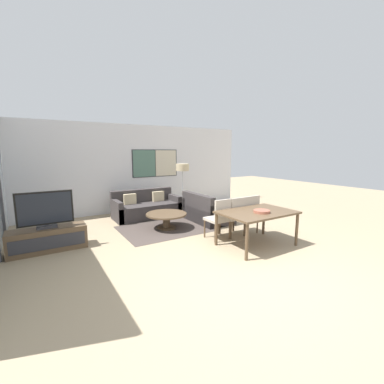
{
  "coord_description": "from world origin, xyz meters",
  "views": [
    {
      "loc": [
        -2.86,
        -2.85,
        1.95
      ],
      "look_at": [
        0.46,
        2.51,
        0.95
      ],
      "focal_mm": 24.0,
      "sensor_mm": 36.0,
      "label": 1
    }
  ],
  "objects_px": {
    "sofa_side": "(206,212)",
    "dining_table": "(257,215)",
    "dining_chair_right": "(248,212)",
    "fruit_bowl": "(262,211)",
    "tv_console": "(48,239)",
    "floor_lamp": "(183,170)",
    "dining_chair_centre": "(235,214)",
    "dining_chair_left": "(219,217)",
    "sofa_main": "(146,208)",
    "television": "(45,210)",
    "coffee_table": "(166,217)"
  },
  "relations": [
    {
      "from": "sofa_side",
      "to": "dining_table",
      "type": "relative_size",
      "value": 0.93
    },
    {
      "from": "dining_chair_right",
      "to": "fruit_bowl",
      "type": "relative_size",
      "value": 2.8
    },
    {
      "from": "tv_console",
      "to": "floor_lamp",
      "type": "height_order",
      "value": "floor_lamp"
    },
    {
      "from": "fruit_bowl",
      "to": "dining_chair_centre",
      "type": "bearing_deg",
      "value": 90.17
    },
    {
      "from": "tv_console",
      "to": "dining_chair_left",
      "type": "bearing_deg",
      "value": -21.0
    },
    {
      "from": "fruit_bowl",
      "to": "dining_table",
      "type": "bearing_deg",
      "value": 91.17
    },
    {
      "from": "dining_chair_centre",
      "to": "fruit_bowl",
      "type": "relative_size",
      "value": 2.8
    },
    {
      "from": "dining_chair_right",
      "to": "floor_lamp",
      "type": "relative_size",
      "value": 0.59
    },
    {
      "from": "floor_lamp",
      "to": "fruit_bowl",
      "type": "bearing_deg",
      "value": -92.56
    },
    {
      "from": "sofa_side",
      "to": "dining_table",
      "type": "bearing_deg",
      "value": 175.33
    },
    {
      "from": "sofa_side",
      "to": "floor_lamp",
      "type": "bearing_deg",
      "value": 0.48
    },
    {
      "from": "sofa_main",
      "to": "dining_chair_centre",
      "type": "relative_size",
      "value": 2.08
    },
    {
      "from": "television",
      "to": "dining_chair_centre",
      "type": "xyz_separation_m",
      "value": [
        3.71,
        -1.28,
        -0.3
      ]
    },
    {
      "from": "coffee_table",
      "to": "dining_chair_centre",
      "type": "xyz_separation_m",
      "value": [
        1.07,
        -1.38,
        0.23
      ]
    },
    {
      "from": "dining_table",
      "to": "television",
      "type": "bearing_deg",
      "value": 152.14
    },
    {
      "from": "dining_chair_left",
      "to": "coffee_table",
      "type": "bearing_deg",
      "value": 114.94
    },
    {
      "from": "dining_chair_left",
      "to": "fruit_bowl",
      "type": "height_order",
      "value": "dining_chair_left"
    },
    {
      "from": "dining_table",
      "to": "fruit_bowl",
      "type": "distance_m",
      "value": 0.16
    },
    {
      "from": "floor_lamp",
      "to": "sofa_side",
      "type": "bearing_deg",
      "value": -89.52
    },
    {
      "from": "tv_console",
      "to": "dining_chair_centre",
      "type": "bearing_deg",
      "value": -18.97
    },
    {
      "from": "sofa_main",
      "to": "coffee_table",
      "type": "distance_m",
      "value": 1.39
    },
    {
      "from": "dining_chair_right",
      "to": "fruit_bowl",
      "type": "distance_m",
      "value": 0.95
    },
    {
      "from": "dining_chair_centre",
      "to": "dining_table",
      "type": "bearing_deg",
      "value": -90.0
    },
    {
      "from": "sofa_side",
      "to": "fruit_bowl",
      "type": "distance_m",
      "value": 2.26
    },
    {
      "from": "tv_console",
      "to": "fruit_bowl",
      "type": "bearing_deg",
      "value": -29.26
    },
    {
      "from": "sofa_main",
      "to": "coffee_table",
      "type": "bearing_deg",
      "value": -90.0
    },
    {
      "from": "sofa_side",
      "to": "television",
      "type": "bearing_deg",
      "value": 91.65
    },
    {
      "from": "dining_table",
      "to": "dining_chair_centre",
      "type": "bearing_deg",
      "value": 90.0
    },
    {
      "from": "fruit_bowl",
      "to": "sofa_main",
      "type": "bearing_deg",
      "value": 106.61
    },
    {
      "from": "television",
      "to": "floor_lamp",
      "type": "xyz_separation_m",
      "value": [
        3.87,
        1.41,
        0.54
      ]
    },
    {
      "from": "coffee_table",
      "to": "dining_chair_right",
      "type": "bearing_deg",
      "value": -42.43
    },
    {
      "from": "fruit_bowl",
      "to": "tv_console",
      "type": "bearing_deg",
      "value": 150.74
    },
    {
      "from": "floor_lamp",
      "to": "dining_chair_centre",
      "type": "bearing_deg",
      "value": -93.38
    },
    {
      "from": "sofa_main",
      "to": "dining_chair_left",
      "type": "relative_size",
      "value": 2.08
    },
    {
      "from": "coffee_table",
      "to": "floor_lamp",
      "type": "height_order",
      "value": "floor_lamp"
    },
    {
      "from": "coffee_table",
      "to": "floor_lamp",
      "type": "bearing_deg",
      "value": 46.81
    },
    {
      "from": "television",
      "to": "coffee_table",
      "type": "xyz_separation_m",
      "value": [
        2.65,
        0.1,
        -0.52
      ]
    },
    {
      "from": "television",
      "to": "dining_table",
      "type": "height_order",
      "value": "television"
    },
    {
      "from": "sofa_main",
      "to": "dining_table",
      "type": "relative_size",
      "value": 1.26
    },
    {
      "from": "television",
      "to": "dining_chair_centre",
      "type": "distance_m",
      "value": 3.94
    },
    {
      "from": "fruit_bowl",
      "to": "floor_lamp",
      "type": "xyz_separation_m",
      "value": [
        0.16,
        3.49,
        0.6
      ]
    },
    {
      "from": "coffee_table",
      "to": "dining_chair_right",
      "type": "distance_m",
      "value": 2.04
    },
    {
      "from": "tv_console",
      "to": "dining_chair_left",
      "type": "distance_m",
      "value": 3.53
    },
    {
      "from": "tv_console",
      "to": "dining_chair_right",
      "type": "height_order",
      "value": "dining_chair_right"
    },
    {
      "from": "sofa_side",
      "to": "floor_lamp",
      "type": "distance_m",
      "value": 1.69
    },
    {
      "from": "sofa_side",
      "to": "floor_lamp",
      "type": "relative_size",
      "value": 0.9
    },
    {
      "from": "coffee_table",
      "to": "dining_chair_right",
      "type": "height_order",
      "value": "dining_chair_right"
    },
    {
      "from": "dining_chair_left",
      "to": "dining_chair_right",
      "type": "distance_m",
      "value": 0.86
    },
    {
      "from": "dining_table",
      "to": "dining_chair_centre",
      "type": "height_order",
      "value": "dining_chair_centre"
    },
    {
      "from": "television",
      "to": "fruit_bowl",
      "type": "xyz_separation_m",
      "value": [
        3.72,
        -2.08,
        -0.06
      ]
    }
  ]
}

